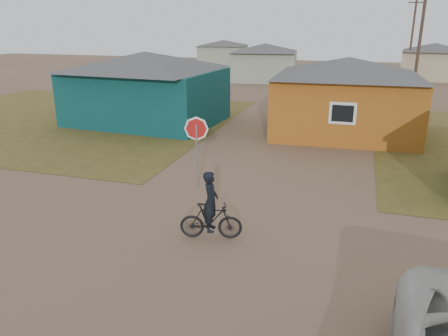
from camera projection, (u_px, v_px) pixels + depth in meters
The scene contains 11 objects.
ground at pixel (213, 256), 10.87m from camera, with size 120.00×120.00×0.00m, color brown.
grass_nw at pixel (63, 118), 26.55m from camera, with size 20.00×18.00×0.00m, color brown.
house_teal at pixel (146, 87), 24.82m from camera, with size 8.93×7.08×4.00m.
house_yellow at pixel (346, 95), 22.22m from camera, with size 7.72×6.76×3.90m.
house_pale_west at pixel (265, 62), 42.76m from camera, with size 7.04×6.15×3.60m.
house_beige_east at pixel (434, 61), 43.74m from camera, with size 6.95×6.05×3.60m.
house_pale_north at pixel (223, 53), 55.90m from camera, with size 6.28×5.81×3.40m.
utility_pole_near at pixel (419, 45), 27.68m from camera, with size 1.40×0.20×8.00m.
utility_pole_far at pixel (412, 38), 41.90m from camera, with size 1.40×0.20×8.00m.
stop_sign at pixel (196, 136), 14.80m from camera, with size 0.82×0.20×2.54m.
cyclist at pixel (211, 214), 11.58m from camera, with size 1.74×0.85×1.89m.
Camera 1 is at (3.10, -9.10, 5.54)m, focal length 35.00 mm.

